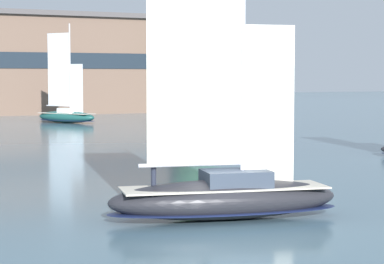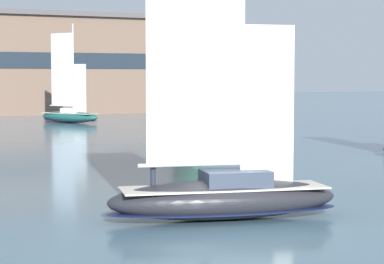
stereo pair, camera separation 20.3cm
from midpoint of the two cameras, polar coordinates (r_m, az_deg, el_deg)
ground_plane at (r=28.90m, az=2.65°, el=-6.64°), size 400.00×400.00×0.00m
waterfront_building at (r=115.34m, az=-8.74°, el=5.17°), size 34.26×14.16×14.77m
tree_shore_right at (r=112.13m, az=0.65°, el=6.97°), size 7.49×7.49×15.43m
sailboat_main at (r=28.73m, az=2.67°, el=-4.68°), size 9.41×4.22×12.49m
sailboat_moored_mid_channel at (r=89.59m, az=-9.25°, el=1.30°), size 6.61×8.38×11.64m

